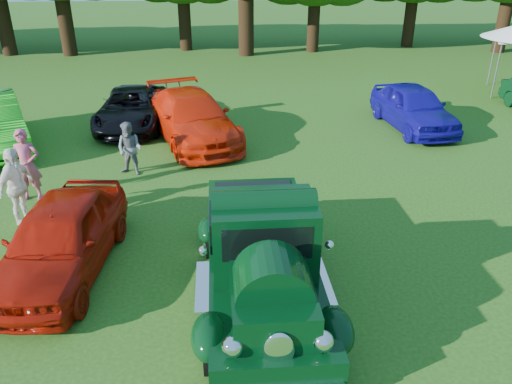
{
  "coord_description": "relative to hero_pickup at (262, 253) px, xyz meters",
  "views": [
    {
      "loc": [
        0.42,
        -7.88,
        5.71
      ],
      "look_at": [
        1.18,
        1.58,
        1.1
      ],
      "focal_mm": 35.0,
      "sensor_mm": 36.0,
      "label": 1
    }
  ],
  "objects": [
    {
      "name": "spectator_white",
      "position": [
        -5.28,
        3.13,
        0.03
      ],
      "size": [
        0.76,
        1.16,
        1.83
      ],
      "primitive_type": "imported",
      "rotation": [
        0.0,
        0.0,
        1.25
      ],
      "color": "white",
      "rests_on": "ground"
    },
    {
      "name": "back_car_blue",
      "position": [
        6.18,
        9.13,
        -0.13
      ],
      "size": [
        2.17,
        4.57,
        1.51
      ],
      "primitive_type": "imported",
      "rotation": [
        0.0,
        0.0,
        0.09
      ],
      "color": "#130D8F",
      "rests_on": "ground"
    },
    {
      "name": "spectator_pink",
      "position": [
        -5.45,
        4.38,
        0.04
      ],
      "size": [
        0.68,
        0.46,
        1.84
      ],
      "primitive_type": "imported",
      "rotation": [
        0.0,
        0.0,
        0.02
      ],
      "color": "#BD4E67",
      "rests_on": "ground"
    },
    {
      "name": "red_convertible",
      "position": [
        -3.79,
        1.08,
        -0.16
      ],
      "size": [
        2.15,
        4.41,
        1.45
      ],
      "primitive_type": "imported",
      "rotation": [
        0.0,
        0.0,
        -0.1
      ],
      "color": "#A31307",
      "rests_on": "ground"
    },
    {
      "name": "back_car_orange",
      "position": [
        -1.53,
        8.48,
        -0.11
      ],
      "size": [
        3.72,
        5.74,
        1.55
      ],
      "primitive_type": "imported",
      "rotation": [
        0.0,
        0.0,
        0.32
      ],
      "color": "red",
      "rests_on": "ground"
    },
    {
      "name": "ground",
      "position": [
        -1.13,
        0.46,
        -0.88
      ],
      "size": [
        120.0,
        120.0,
        0.0
      ],
      "primitive_type": "plane",
      "color": "#225113",
      "rests_on": "ground"
    },
    {
      "name": "back_car_black",
      "position": [
        -3.72,
        10.14,
        -0.23
      ],
      "size": [
        2.31,
        4.77,
        1.31
      ],
      "primitive_type": "imported",
      "rotation": [
        0.0,
        0.0,
        -0.03
      ],
      "color": "black",
      "rests_on": "ground"
    },
    {
      "name": "spectator_grey",
      "position": [
        -3.16,
        5.77,
        -0.13
      ],
      "size": [
        0.89,
        0.79,
        1.51
      ],
      "primitive_type": "imported",
      "rotation": [
        0.0,
        0.0,
        -0.36
      ],
      "color": "slate",
      "rests_on": "ground"
    },
    {
      "name": "hero_pickup",
      "position": [
        0.0,
        0.0,
        0.0
      ],
      "size": [
        2.43,
        5.21,
        2.04
      ],
      "color": "black",
      "rests_on": "ground"
    }
  ]
}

